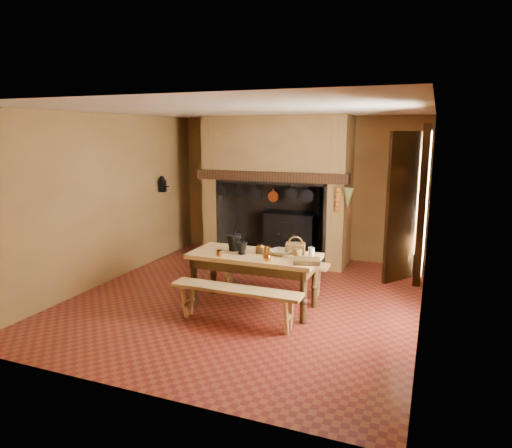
{
  "coord_description": "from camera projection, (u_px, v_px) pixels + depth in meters",
  "views": [
    {
      "loc": [
        2.56,
        -6.08,
        2.48
      ],
      "look_at": [
        0.05,
        0.3,
        1.11
      ],
      "focal_mm": 32.0,
      "sensor_mm": 36.0,
      "label": 1
    }
  ],
  "objects": [
    {
      "name": "floor",
      "position": [
        246.0,
        298.0,
        6.95
      ],
      "size": [
        5.5,
        5.5,
        0.0
      ],
      "primitive_type": "plane",
      "color": "maroon",
      "rests_on": "ground"
    },
    {
      "name": "ceiling",
      "position": [
        245.0,
        110.0,
        6.4
      ],
      "size": [
        5.5,
        5.5,
        0.0
      ],
      "primitive_type": "plane",
      "rotation": [
        3.14,
        0.0,
        0.0
      ],
      "color": "silver",
      "rests_on": "back_wall"
    },
    {
      "name": "back_wall",
      "position": [
        298.0,
        187.0,
        9.19
      ],
      "size": [
        5.0,
        0.02,
        2.8
      ],
      "primitive_type": "cube",
      "color": "olive",
      "rests_on": "floor"
    },
    {
      "name": "wall_left",
      "position": [
        107.0,
        199.0,
        7.58
      ],
      "size": [
        0.02,
        5.5,
        2.8
      ],
      "primitive_type": "cube",
      "color": "olive",
      "rests_on": "floor"
    },
    {
      "name": "wall_right",
      "position": [
        427.0,
        220.0,
        5.78
      ],
      "size": [
        0.02,
        5.5,
        2.8
      ],
      "primitive_type": "cube",
      "color": "olive",
      "rests_on": "floor"
    },
    {
      "name": "wall_front",
      "position": [
        129.0,
        253.0,
        4.17
      ],
      "size": [
        5.0,
        0.02,
        2.8
      ],
      "primitive_type": "cube",
      "color": "olive",
      "rests_on": "floor"
    },
    {
      "name": "chimney_breast",
      "position": [
        277.0,
        168.0,
        8.81
      ],
      "size": [
        2.95,
        0.96,
        2.8
      ],
      "color": "olive",
      "rests_on": "floor"
    },
    {
      "name": "iron_range",
      "position": [
        291.0,
        235.0,
        9.11
      ],
      "size": [
        1.12,
        0.55,
        1.6
      ],
      "color": "black",
      "rests_on": "floor"
    },
    {
      "name": "hearth_pans",
      "position": [
        240.0,
        252.0,
        9.34
      ],
      "size": [
        0.51,
        0.62,
        0.2
      ],
      "color": "#B47529",
      "rests_on": "floor"
    },
    {
      "name": "hanging_pans",
      "position": [
        266.0,
        194.0,
        8.46
      ],
      "size": [
        1.92,
        0.29,
        0.27
      ],
      "color": "black",
      "rests_on": "chimney_breast"
    },
    {
      "name": "onion_string",
      "position": [
        338.0,
        200.0,
        7.97
      ],
      "size": [
        0.12,
        0.1,
        0.46
      ],
      "primitive_type": null,
      "color": "#AD5D20",
      "rests_on": "chimney_breast"
    },
    {
      "name": "herb_bunch",
      "position": [
        348.0,
        198.0,
        7.89
      ],
      "size": [
        0.2,
        0.2,
        0.35
      ],
      "primitive_type": "cone",
      "rotation": [
        3.14,
        0.0,
        0.0
      ],
      "color": "brown",
      "rests_on": "chimney_breast"
    },
    {
      "name": "window",
      "position": [
        414.0,
        200.0,
        5.41
      ],
      "size": [
        0.39,
        1.75,
        1.76
      ],
      "color": "white",
      "rests_on": "wall_right"
    },
    {
      "name": "wall_coffee_mill",
      "position": [
        162.0,
        183.0,
        8.94
      ],
      "size": [
        0.23,
        0.16,
        0.31
      ],
      "color": "black",
      "rests_on": "wall_left"
    },
    {
      "name": "work_table",
      "position": [
        254.0,
        262.0,
        6.5
      ],
      "size": [
        1.83,
        0.81,
        0.79
      ],
      "color": "tan",
      "rests_on": "floor"
    },
    {
      "name": "bench_front",
      "position": [
        236.0,
        297.0,
        5.96
      ],
      "size": [
        1.77,
        0.31,
        0.5
      ],
      "color": "tan",
      "rests_on": "floor"
    },
    {
      "name": "bench_back",
      "position": [
        271.0,
        268.0,
        7.21
      ],
      "size": [
        1.82,
        0.32,
        0.51
      ],
      "color": "tan",
      "rests_on": "floor"
    },
    {
      "name": "mortar_large",
      "position": [
        234.0,
        242.0,
        6.63
      ],
      "size": [
        0.24,
        0.24,
        0.41
      ],
      "rotation": [
        0.0,
        0.0,
        -0.17
      ],
      "color": "black",
      "rests_on": "work_table"
    },
    {
      "name": "mortar_small",
      "position": [
        242.0,
        247.0,
        6.44
      ],
      "size": [
        0.17,
        0.17,
        0.29
      ],
      "rotation": [
        0.0,
        0.0,
        0.36
      ],
      "color": "black",
      "rests_on": "work_table"
    },
    {
      "name": "coffee_grinder",
      "position": [
        260.0,
        249.0,
        6.48
      ],
      "size": [
        0.14,
        0.11,
        0.17
      ],
      "rotation": [
        0.0,
        0.0,
        0.03
      ],
      "color": "#392712",
      "rests_on": "work_table"
    },
    {
      "name": "brass_mug_a",
      "position": [
        219.0,
        253.0,
        6.34
      ],
      "size": [
        0.09,
        0.09,
        0.09
      ],
      "primitive_type": "cylinder",
      "rotation": [
        0.0,
        0.0,
        0.18
      ],
      "color": "#B47529",
      "rests_on": "work_table"
    },
    {
      "name": "brass_mug_b",
      "position": [
        267.0,
        250.0,
        6.52
      ],
      "size": [
        0.11,
        0.11,
        0.1
      ],
      "primitive_type": "cylinder",
      "rotation": [
        0.0,
        0.0,
        0.3
      ],
      "color": "#B47529",
      "rests_on": "work_table"
    },
    {
      "name": "mixing_bowl",
      "position": [
        281.0,
        252.0,
        6.42
      ],
      "size": [
        0.36,
        0.36,
        0.07
      ],
      "primitive_type": "imported",
      "rotation": [
        0.0,
        0.0,
        -0.25
      ],
      "color": "#B9B08E",
      "rests_on": "work_table"
    },
    {
      "name": "stoneware_crock",
      "position": [
        298.0,
        254.0,
        6.2
      ],
      "size": [
        0.15,
        0.15,
        0.14
      ],
      "primitive_type": "cylinder",
      "rotation": [
        0.0,
        0.0,
        -0.41
      ],
      "color": "#51361E",
      "rests_on": "work_table"
    },
    {
      "name": "glass_jar",
      "position": [
        311.0,
        253.0,
        6.2
      ],
      "size": [
        0.1,
        0.1,
        0.16
      ],
      "primitive_type": "cylinder",
      "rotation": [
        0.0,
        0.0,
        0.15
      ],
      "color": "beige",
      "rests_on": "work_table"
    },
    {
      "name": "wicker_basket",
      "position": [
        295.0,
        248.0,
        6.47
      ],
      "size": [
        0.3,
        0.24,
        0.26
      ],
      "rotation": [
        0.0,
        0.0,
        0.2
      ],
      "color": "#483015",
      "rests_on": "work_table"
    },
    {
      "name": "wooden_tray",
      "position": [
        307.0,
        261.0,
        6.0
      ],
      "size": [
        0.4,
        0.34,
        0.06
      ],
      "primitive_type": "cube",
      "rotation": [
        0.0,
        0.0,
        0.29
      ],
      "color": "#392712",
      "rests_on": "work_table"
    },
    {
      "name": "brass_cup",
      "position": [
        267.0,
        258.0,
        6.09
      ],
      "size": [
        0.12,
        0.12,
        0.09
      ],
      "primitive_type": "imported",
      "rotation": [
        0.0,
        0.0,
        0.08
      ],
      "color": "#B47529",
      "rests_on": "work_table"
    }
  ]
}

